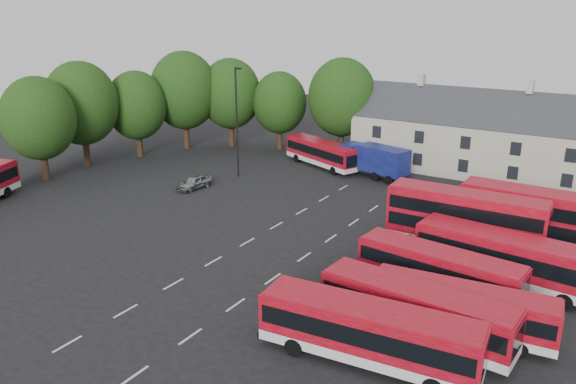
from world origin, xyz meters
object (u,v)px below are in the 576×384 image
object	(u,v)px
bus_row_a	(369,330)
lamppost	(237,120)
silver_car	(194,182)
box_truck	(374,159)
bus_dd_south	(465,218)

from	to	relation	value
bus_row_a	lamppost	distance (m)	34.06
silver_car	box_truck	bearing A→B (deg)	49.46
bus_row_a	box_truck	world-z (taller)	box_truck
bus_dd_south	lamppost	world-z (taller)	lamppost
silver_car	bus_row_a	bearing A→B (deg)	-28.13
box_truck	silver_car	distance (m)	18.59
bus_row_a	silver_car	bearing A→B (deg)	141.38
bus_row_a	lamppost	bearing A→B (deg)	132.29
bus_row_a	bus_dd_south	distance (m)	16.05
lamppost	box_truck	bearing A→B (deg)	31.44
lamppost	silver_car	bearing A→B (deg)	-100.94
bus_row_a	box_truck	bearing A→B (deg)	107.76
silver_car	lamppost	size ratio (longest dim) A/B	0.34
box_truck	lamppost	xyz separation A→B (m)	(-12.09, -7.39, 4.13)
bus_row_a	box_truck	xyz separation A→B (m)	(-13.03, 30.00, 0.02)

